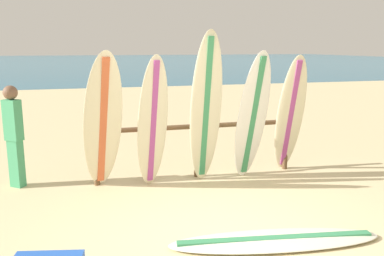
{
  "coord_description": "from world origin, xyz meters",
  "views": [
    {
      "loc": [
        -1.45,
        -3.96,
        2.17
      ],
      "look_at": [
        0.37,
        2.68,
        0.78
      ],
      "focal_mm": 38.01,
      "sensor_mm": 36.0,
      "label": 1
    }
  ],
  "objects_px": {
    "surfboard_leaning_far_left": "(103,124)",
    "surfboard_leaning_left": "(153,123)",
    "surfboard_leaning_center": "(252,117)",
    "surfboard_lying_on_sand": "(276,240)",
    "surfboard_leaning_center_left": "(206,110)",
    "surfboard_rack": "(197,138)",
    "beachgoer_standing": "(14,132)",
    "surfboard_leaning_center_right": "(290,115)"
  },
  "relations": [
    {
      "from": "surfboard_leaning_far_left",
      "to": "surfboard_leaning_left",
      "type": "xyz_separation_m",
      "value": [
        0.73,
        0.02,
        -0.03
      ]
    },
    {
      "from": "surfboard_leaning_center",
      "to": "surfboard_lying_on_sand",
      "type": "relative_size",
      "value": 0.86
    },
    {
      "from": "surfboard_lying_on_sand",
      "to": "surfboard_leaning_left",
      "type": "bearing_deg",
      "value": 115.36
    },
    {
      "from": "surfboard_leaning_center_left",
      "to": "surfboard_leaning_far_left",
      "type": "bearing_deg",
      "value": -179.92
    },
    {
      "from": "surfboard_rack",
      "to": "surfboard_leaning_far_left",
      "type": "relative_size",
      "value": 1.59
    },
    {
      "from": "surfboard_rack",
      "to": "surfboard_leaning_center_left",
      "type": "bearing_deg",
      "value": -86.95
    },
    {
      "from": "surfboard_leaning_center_left",
      "to": "beachgoer_standing",
      "type": "xyz_separation_m",
      "value": [
        -2.87,
        0.68,
        -0.33
      ]
    },
    {
      "from": "surfboard_rack",
      "to": "surfboard_leaning_left",
      "type": "distance_m",
      "value": 0.97
    },
    {
      "from": "surfboard_leaning_far_left",
      "to": "surfboard_lying_on_sand",
      "type": "distance_m",
      "value": 2.92
    },
    {
      "from": "beachgoer_standing",
      "to": "surfboard_rack",
      "type": "bearing_deg",
      "value": -5.16
    },
    {
      "from": "surfboard_leaning_left",
      "to": "surfboard_leaning_center_right",
      "type": "distance_m",
      "value": 2.38
    },
    {
      "from": "surfboard_leaning_center_left",
      "to": "surfboard_leaning_center_right",
      "type": "distance_m",
      "value": 1.57
    },
    {
      "from": "surfboard_leaning_left",
      "to": "surfboard_lying_on_sand",
      "type": "relative_size",
      "value": 0.84
    },
    {
      "from": "surfboard_leaning_far_left",
      "to": "surfboard_leaning_center_right",
      "type": "bearing_deg",
      "value": 3.19
    },
    {
      "from": "surfboard_rack",
      "to": "beachgoer_standing",
      "type": "xyz_separation_m",
      "value": [
        -2.85,
        0.26,
        0.2
      ]
    },
    {
      "from": "surfboard_leaning_center_left",
      "to": "beachgoer_standing",
      "type": "height_order",
      "value": "surfboard_leaning_center_left"
    },
    {
      "from": "surfboard_leaning_left",
      "to": "surfboard_leaning_center",
      "type": "distance_m",
      "value": 1.61
    },
    {
      "from": "surfboard_rack",
      "to": "beachgoer_standing",
      "type": "height_order",
      "value": "beachgoer_standing"
    },
    {
      "from": "surfboard_rack",
      "to": "surfboard_leaning_center",
      "type": "height_order",
      "value": "surfboard_leaning_center"
    },
    {
      "from": "surfboard_leaning_left",
      "to": "beachgoer_standing",
      "type": "xyz_separation_m",
      "value": [
        -2.04,
        0.67,
        -0.16
      ]
    },
    {
      "from": "surfboard_leaning_far_left",
      "to": "surfboard_leaning_left",
      "type": "height_order",
      "value": "surfboard_leaning_far_left"
    },
    {
      "from": "surfboard_leaning_center_right",
      "to": "surfboard_rack",
      "type": "bearing_deg",
      "value": 170.88
    },
    {
      "from": "surfboard_leaning_center",
      "to": "beachgoer_standing",
      "type": "distance_m",
      "value": 3.72
    },
    {
      "from": "surfboard_leaning_left",
      "to": "surfboard_leaning_center_left",
      "type": "distance_m",
      "value": 0.85
    },
    {
      "from": "surfboard_leaning_left",
      "to": "beachgoer_standing",
      "type": "distance_m",
      "value": 2.15
    },
    {
      "from": "surfboard_leaning_center_left",
      "to": "surfboard_leaning_center_right",
      "type": "relative_size",
      "value": 1.18
    },
    {
      "from": "surfboard_leaning_center",
      "to": "surfboard_leaning_far_left",
      "type": "bearing_deg",
      "value": -179.94
    },
    {
      "from": "surfboard_lying_on_sand",
      "to": "surfboard_leaning_center_right",
      "type": "bearing_deg",
      "value": 58.95
    },
    {
      "from": "surfboard_rack",
      "to": "beachgoer_standing",
      "type": "relative_size",
      "value": 2.13
    },
    {
      "from": "surfboard_leaning_far_left",
      "to": "surfboard_leaning_center",
      "type": "bearing_deg",
      "value": 0.06
    },
    {
      "from": "beachgoer_standing",
      "to": "surfboard_lying_on_sand",
      "type": "bearing_deg",
      "value": -42.43
    },
    {
      "from": "surfboard_leaning_left",
      "to": "surfboard_leaning_far_left",
      "type": "bearing_deg",
      "value": -178.65
    },
    {
      "from": "surfboard_leaning_center",
      "to": "beachgoer_standing",
      "type": "bearing_deg",
      "value": 169.45
    },
    {
      "from": "surfboard_rack",
      "to": "beachgoer_standing",
      "type": "distance_m",
      "value": 2.87
    },
    {
      "from": "beachgoer_standing",
      "to": "surfboard_leaning_left",
      "type": "bearing_deg",
      "value": -18.04
    },
    {
      "from": "surfboard_leaning_center_left",
      "to": "surfboard_leaning_left",
      "type": "bearing_deg",
      "value": 178.95
    },
    {
      "from": "surfboard_leaning_far_left",
      "to": "surfboard_rack",
      "type": "bearing_deg",
      "value": 15.43
    },
    {
      "from": "surfboard_leaning_center",
      "to": "surfboard_rack",
      "type": "bearing_deg",
      "value": 152.22
    },
    {
      "from": "surfboard_leaning_center_right",
      "to": "surfboard_leaning_center",
      "type": "bearing_deg",
      "value": -167.44
    },
    {
      "from": "surfboard_leaning_center_right",
      "to": "surfboard_leaning_center_left",
      "type": "bearing_deg",
      "value": -173.69
    },
    {
      "from": "surfboard_leaning_center",
      "to": "beachgoer_standing",
      "type": "height_order",
      "value": "surfboard_leaning_center"
    },
    {
      "from": "surfboard_leaning_center",
      "to": "beachgoer_standing",
      "type": "xyz_separation_m",
      "value": [
        -3.65,
        0.68,
        -0.18
      ]
    }
  ]
}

